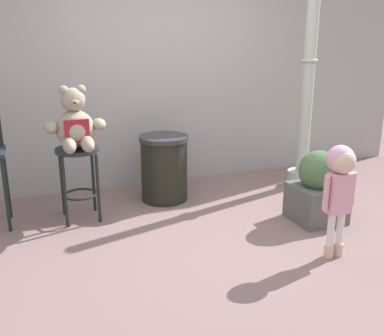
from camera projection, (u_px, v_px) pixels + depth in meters
ground_plane at (221, 235)px, 4.12m from camera, size 24.00×24.00×0.00m
building_wall at (160, 53)px, 5.33m from camera, size 6.87×0.30×3.16m
bar_stool_with_teddy at (78, 168)px, 4.35m from camera, size 0.42×0.42×0.74m
teddy_bear at (75, 126)px, 4.20m from camera, size 0.58×0.52×0.61m
child_walking at (340, 178)px, 3.54m from camera, size 0.30×0.24×0.96m
trash_bin at (164, 168)px, 4.93m from camera, size 0.55×0.55×0.74m
lamppost at (306, 103)px, 5.23m from camera, size 0.34×0.34×2.60m
planter_with_shrub at (317, 189)px, 4.37m from camera, size 0.47×0.47×0.72m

